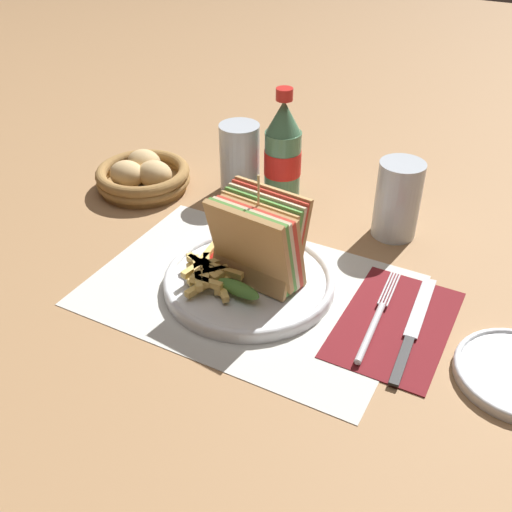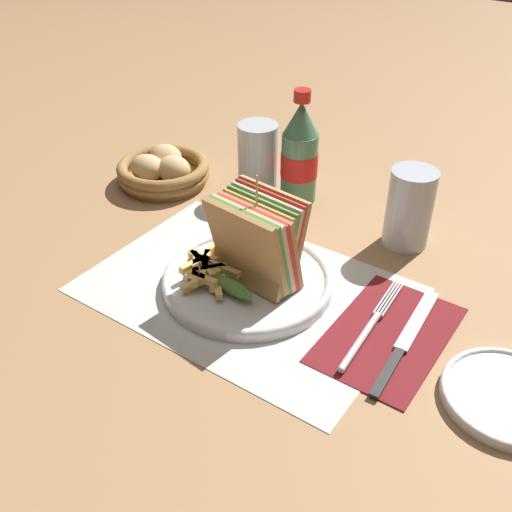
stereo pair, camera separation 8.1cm
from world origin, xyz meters
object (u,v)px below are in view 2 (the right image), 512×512
at_px(fork, 366,332).
at_px(glass_near, 409,208).
at_px(club_sandwich, 256,242).
at_px(knife, 405,340).
at_px(side_saucer, 508,396).
at_px(coke_bottle_near, 300,155).
at_px(glass_far, 258,163).
at_px(plate_main, 248,280).
at_px(bread_basket, 163,170).

height_order(fork, glass_near, glass_near).
height_order(club_sandwich, fork, club_sandwich).
xyz_separation_m(knife, glass_near, (-0.09, 0.21, 0.06)).
bearing_deg(side_saucer, coke_bottle_near, 149.20).
bearing_deg(glass_far, knife, -30.56).
bearing_deg(coke_bottle_near, knife, -38.10).
height_order(glass_near, side_saucer, glass_near).
bearing_deg(plate_main, club_sandwich, 20.76).
bearing_deg(bread_basket, glass_far, 25.51).
distance_m(club_sandwich, glass_far, 0.29).
bearing_deg(side_saucer, knife, 170.82).
distance_m(coke_bottle_near, side_saucer, 0.51).
distance_m(knife, bread_basket, 0.56).
xyz_separation_m(plate_main, coke_bottle_near, (-0.07, 0.25, 0.07)).
bearing_deg(glass_far, coke_bottle_near, 10.38).
relative_size(club_sandwich, coke_bottle_near, 0.82).
bearing_deg(coke_bottle_near, plate_main, -73.82).
bearing_deg(coke_bottle_near, glass_far, -169.62).
xyz_separation_m(glass_far, bread_basket, (-0.16, -0.07, -0.03)).
relative_size(fork, bread_basket, 1.16).
relative_size(plate_main, coke_bottle_near, 1.23).
relative_size(fork, coke_bottle_near, 0.99).
bearing_deg(bread_basket, knife, -15.55).
height_order(club_sandwich, side_saucer, club_sandwich).
bearing_deg(side_saucer, fork, 178.33).
bearing_deg(fork, knife, 15.26).
height_order(plate_main, bread_basket, bread_basket).
height_order(fork, side_saucer, same).
height_order(plate_main, glass_near, glass_near).
relative_size(glass_near, side_saucer, 0.83).
bearing_deg(bread_basket, fork, -18.63).
height_order(glass_near, glass_far, same).
distance_m(club_sandwich, glass_near, 0.26).
distance_m(plate_main, glass_near, 0.27).
height_order(club_sandwich, coke_bottle_near, coke_bottle_near).
relative_size(knife, glass_far, 1.77).
bearing_deg(knife, bread_basket, 160.60).
bearing_deg(bread_basket, plate_main, -28.32).
bearing_deg(glass_near, coke_bottle_near, 173.36).
relative_size(club_sandwich, fork, 0.83).
relative_size(coke_bottle_near, glass_far, 1.58).
bearing_deg(knife, club_sandwich, 179.21).
bearing_deg(plate_main, bread_basket, 151.68).
bearing_deg(coke_bottle_near, side_saucer, -30.80).
bearing_deg(plate_main, knife, 3.97).
height_order(plate_main, glass_far, glass_far).
bearing_deg(glass_far, glass_near, -2.10).
xyz_separation_m(fork, knife, (0.05, 0.02, -0.00)).
bearing_deg(plate_main, side_saucer, -0.83).
bearing_deg(glass_near, fork, -78.27).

